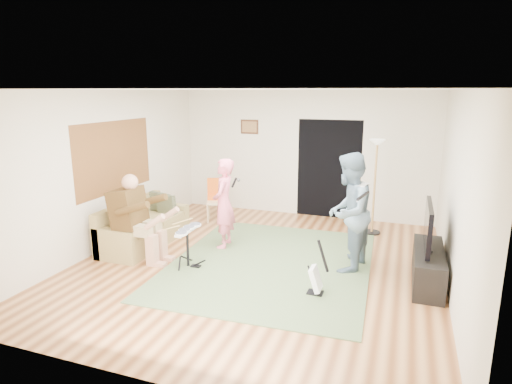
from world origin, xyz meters
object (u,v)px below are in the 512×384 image
Objects in this scene: singer at (224,204)px; guitarist at (348,212)px; sofa at (141,230)px; dining_chair at (217,206)px; guitar_spare at (316,279)px; drum_kit at (188,249)px; torchiere_lamp at (376,170)px; television at (428,226)px; tv_cabinet at (428,267)px.

guitarist is at bearing 74.15° from singer.
sofa is 1.87m from dining_chair.
guitar_spare is at bearing -66.49° from dining_chair.
drum_kit is at bearing -62.79° from guitarist.
singer reaches higher than sofa.
torchiere_lamp is 3.32m from dining_chair.
sofa is 1.76× the size of television.
tv_cabinet is (4.11, -1.78, -0.07)m from dining_chair.
television is (4.73, -0.03, 0.60)m from sofa.
singer is 3.30m from television.
guitar_spare is (2.07, -0.25, -0.06)m from drum_kit.
drum_kit is at bearing 173.03° from guitar_spare.
singer is 0.87× the size of guitarist.
torchiere_lamp is (0.24, 1.88, 0.34)m from guitarist.
singer is 2.17m from guitarist.
guitar_spare reaches higher than tv_cabinet.
guitarist is at bearing 172.96° from television.
guitarist is 1.35m from tv_cabinet.
television is (3.45, 0.62, 0.57)m from drum_kit.
tv_cabinet is at bearing -45.28° from dining_chair.
drum_kit is at bearing -170.03° from tv_cabinet.
guitar_spare is at bearing -4.96° from guitarist.
television is (1.12, -0.14, -0.05)m from guitarist.
dining_chair is (-2.68, 2.65, 0.09)m from guitar_spare.
guitar_spare is at bearing -6.97° from drum_kit.
dining_chair is (0.67, 1.75, 0.06)m from sofa.
sofa is at bearing 179.58° from television.
tv_cabinet is at bearing -65.16° from torchiere_lamp.
dining_chair is 0.63× the size of tv_cabinet.
guitar_spare reaches higher than drum_kit.
drum_kit is at bearing -169.89° from television.
tv_cabinet is 0.60m from television.
television is at bearing -45.54° from dining_chair.
tv_cabinet is at bearing 9.97° from drum_kit.
torchiere_lamp reaches higher than tv_cabinet.
sofa is at bearing -79.07° from guitarist.
singer reaches higher than television.
dining_chair is (-2.94, 1.64, -0.59)m from guitarist.
dining_chair is (-3.18, -0.24, -0.93)m from torchiere_lamp.
television is (1.38, 0.87, 0.63)m from guitar_spare.
guitar_spare reaches higher than sofa.
dining_chair reaches higher than guitar_spare.
guitarist is 1.00× the size of torchiere_lamp.
sofa is 1.34× the size of tv_cabinet.
torchiere_lamp is (2.39, 1.63, 0.46)m from singer.
television is (4.06, -1.78, 0.53)m from dining_chair.
television reaches higher than dining_chair.
television reaches higher than guitar_spare.
television is at bearing 10.11° from drum_kit.
guitarist reaches higher than dining_chair.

